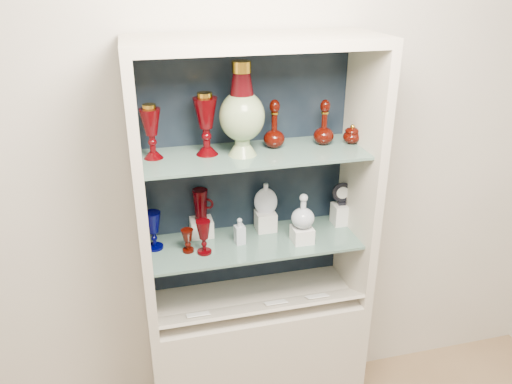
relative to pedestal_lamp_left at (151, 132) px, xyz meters
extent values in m
cube|color=beige|center=(0.41, 0.16, -0.18)|extent=(3.50, 0.02, 2.80)
cube|color=beige|center=(0.41, -0.06, -1.21)|extent=(1.00, 0.40, 0.75)
cube|color=black|center=(0.41, 0.13, -0.26)|extent=(0.98, 0.02, 1.15)
cube|color=beige|center=(-0.07, -0.06, -0.26)|extent=(0.04, 0.40, 1.15)
cube|color=beige|center=(0.89, -0.06, -0.26)|extent=(0.04, 0.40, 1.15)
cube|color=beige|center=(0.41, -0.06, 0.34)|extent=(1.00, 0.40, 0.04)
cube|color=slate|center=(0.41, -0.04, -0.54)|extent=(0.92, 0.34, 0.01)
cube|color=slate|center=(0.41, -0.04, -0.12)|extent=(0.92, 0.34, 0.01)
cube|color=beige|center=(0.41, -0.17, -0.80)|extent=(0.92, 0.17, 0.09)
cube|color=white|center=(0.12, -0.17, -0.79)|extent=(0.10, 0.06, 0.03)
cube|color=white|center=(0.48, -0.17, -0.79)|extent=(0.10, 0.06, 0.03)
cube|color=white|center=(0.67, -0.17, -0.79)|extent=(0.10, 0.06, 0.03)
cube|color=silver|center=(0.19, 0.08, -0.49)|extent=(0.10, 0.10, 0.08)
cube|color=silver|center=(0.49, 0.06, -0.49)|extent=(0.09, 0.09, 0.09)
cube|color=silver|center=(0.62, -0.09, -0.50)|extent=(0.09, 0.09, 0.07)
cube|color=silver|center=(0.85, 0.03, -0.48)|extent=(0.08, 0.08, 0.10)
camera|label=1|loc=(-0.06, -1.94, 0.59)|focal=35.00mm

